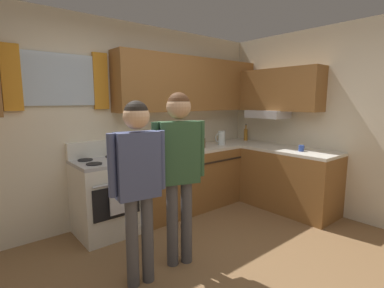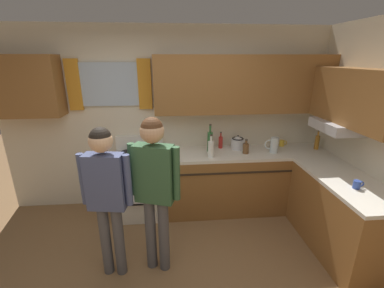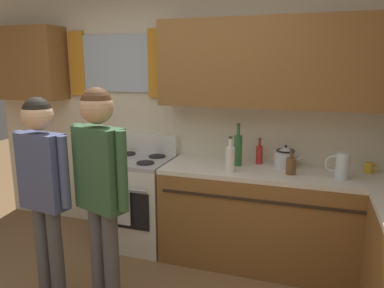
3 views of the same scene
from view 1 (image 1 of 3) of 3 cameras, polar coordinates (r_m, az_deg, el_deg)
name	(u,v)px [view 1 (image 1 of 3)]	position (r m, az deg, el deg)	size (l,w,h in m)	color
ground_plane	(220,280)	(2.87, 5.66, -25.21)	(12.00, 12.00, 0.00)	olive
back_wall_unit	(129,106)	(3.91, -12.33, 7.38)	(4.60, 0.42, 2.60)	beige
right_wall_unit	(336,115)	(4.38, 26.71, 5.16)	(0.52, 4.05, 2.60)	beige
kitchen_counter_run	(232,177)	(4.40, 7.95, -6.51)	(2.34, 1.95, 0.90)	brown
stove_oven	(105,196)	(3.64, -16.82, -9.78)	(0.67, 0.67, 1.10)	silver
bottle_oil_amber	(246,134)	(5.08, 10.62, 1.91)	(0.06, 0.06, 0.29)	#B27223
bottle_milk_white	(179,144)	(3.85, -2.59, 0.06)	(0.08, 0.08, 0.31)	white
bottle_squat_brown	(203,142)	(4.25, 2.11, 0.30)	(0.08, 0.08, 0.21)	brown
bottle_wine_green	(170,139)	(4.05, -4.32, 0.92)	(0.08, 0.08, 0.39)	#2D6633
bottle_sauce_red	(176,141)	(4.26, -3.29, 0.52)	(0.06, 0.06, 0.25)	red
mug_cobalt_blue	(301,148)	(4.23, 20.90, -0.77)	(0.11, 0.07, 0.08)	#2D479E
mug_mustard_yellow	(220,139)	(4.88, 5.67, 0.99)	(0.12, 0.08, 0.09)	gold
stovetop_kettle	(190,140)	(4.36, -0.31, 0.77)	(0.27, 0.20, 0.21)	silver
water_pitcher	(221,138)	(4.52, 5.84, 1.20)	(0.19, 0.11, 0.22)	silver
adult_left	(138,172)	(2.44, -10.69, -5.52)	(0.49, 0.22, 1.60)	#4C4C51
adult_in_plaid	(179,159)	(2.70, -2.60, -2.98)	(0.49, 0.27, 1.67)	#4C4C51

